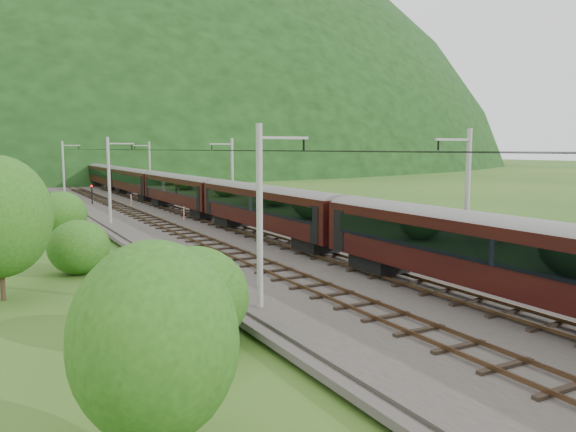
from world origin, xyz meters
TOP-DOWN VIEW (x-y plane):
  - ground at (0.00, 0.00)m, footprint 600.00×600.00m
  - railbed at (0.00, 10.00)m, footprint 14.00×220.00m
  - track_left at (-2.40, 10.00)m, footprint 2.40×220.00m
  - track_right at (2.40, 10.00)m, footprint 2.40×220.00m
  - catenary_left at (-6.12, 32.00)m, footprint 2.54×192.28m
  - catenary_right at (6.12, 32.00)m, footprint 2.54×192.28m
  - overhead_wires at (0.00, 10.00)m, footprint 4.83×198.00m
  - mountain_main at (0.00, 260.00)m, footprint 504.00×360.00m
  - train at (2.40, 36.86)m, footprint 2.75×151.46m
  - hazard_post_near at (-0.64, 47.38)m, footprint 0.15×0.15m
  - hazard_post_far at (0.70, 31.25)m, footprint 0.14×0.14m
  - signal at (-4.45, 51.98)m, footprint 0.26×0.26m
  - vegetation_left at (-14.10, 23.21)m, footprint 12.27×138.72m

SIDE VIEW (x-z plane):
  - ground at x=0.00m, z-range 0.00..0.00m
  - mountain_main at x=0.00m, z-range -122.00..122.00m
  - railbed at x=0.00m, z-range 0.00..0.30m
  - track_left at x=-2.40m, z-range 0.24..0.51m
  - track_right at x=2.40m, z-range 0.24..0.51m
  - hazard_post_far at x=0.70m, z-range 0.30..1.60m
  - hazard_post_near at x=-0.64m, z-range 0.30..1.72m
  - signal at x=-4.45m, z-range 0.51..2.90m
  - vegetation_left at x=-14.10m, z-range -0.78..6.17m
  - train at x=2.40m, z-range 0.91..5.67m
  - catenary_left at x=-6.12m, z-range 0.50..8.50m
  - catenary_right at x=6.12m, z-range 0.50..8.50m
  - overhead_wires at x=0.00m, z-range 7.08..7.12m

